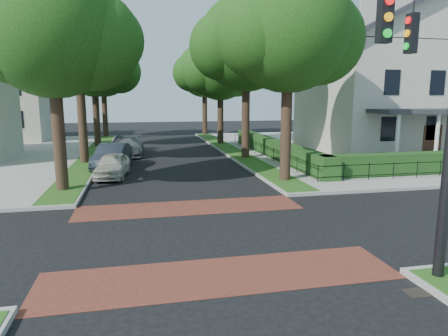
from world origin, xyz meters
The scene contains 22 objects.
ground centered at (0.00, 0.00, 0.00)m, with size 120.00×120.00×0.00m, color black.
sidewalk_ne centered at (19.50, 19.00, 0.07)m, with size 30.00×30.00×0.15m, color gray.
crosswalk_far centered at (0.00, 3.20, 0.01)m, with size 9.00×2.20×0.01m, color brown.
crosswalk_near centered at (0.00, -3.20, 0.01)m, with size 9.00×2.20×0.01m, color brown.
storm_drain centered at (4.30, -5.00, 0.01)m, with size 0.65×0.45×0.01m, color black.
grass_strip_ne centered at (5.40, 19.10, 0.16)m, with size 1.60×29.80×0.02m, color #274C15.
grass_strip_nw centered at (-5.40, 19.10, 0.16)m, with size 1.60×29.80×0.02m, color #274C15.
tree_right_near centered at (5.60, 7.24, 7.63)m, with size 7.75×6.67×10.66m.
tree_right_mid centered at (5.61, 15.25, 7.99)m, with size 8.25×7.09×11.22m.
tree_right_far centered at (5.60, 24.22, 6.91)m, with size 7.25×6.23×9.74m.
tree_right_back centered at (5.60, 33.23, 7.27)m, with size 7.50×6.45×10.20m.
tree_left_near centered at (-5.40, 7.23, 7.27)m, with size 7.50×6.45×10.20m.
tree_left_mid centered at (-5.39, 15.24, 8.34)m, with size 8.00×6.88×11.48m.
tree_left_far centered at (-5.40, 24.22, 7.12)m, with size 7.00×6.02×9.86m.
tree_left_back centered at (-5.40, 33.24, 7.41)m, with size 7.75×6.66×10.44m.
hedge_main_road centered at (7.70, 15.00, 0.75)m, with size 1.00×18.00×1.20m, color #193E15.
fence_main_road centered at (6.90, 15.00, 0.60)m, with size 0.06×18.00×0.90m, color black, non-canonical shape.
house_victorian centered at (17.51, 15.92, 6.02)m, with size 13.00×13.05×12.48m.
traffic_signal centered at (4.89, -4.41, 4.71)m, with size 2.17×2.00×8.00m.
parked_car_front centered at (-3.42, 10.30, 0.68)m, with size 1.60×3.97×1.35m, color beige.
parked_car_middle centered at (-3.60, 13.15, 0.78)m, with size 1.64×4.71×1.55m, color #1F262F.
parked_car_rear centered at (-2.64, 18.59, 0.71)m, with size 1.98×4.88×1.42m, color slate.
Camera 1 is at (-1.87, -12.41, 4.45)m, focal length 32.00 mm.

